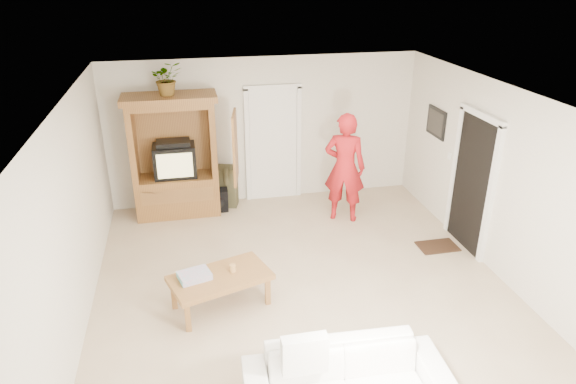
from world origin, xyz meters
name	(u,v)px	position (x,y,z in m)	size (l,w,h in m)	color
floor	(302,286)	(0.00, 0.00, 0.00)	(6.00, 6.00, 0.00)	tan
ceiling	(305,98)	(0.00, 0.00, 2.60)	(6.00, 6.00, 0.00)	white
wall_back	(264,130)	(0.00, 3.00, 1.30)	(5.50, 5.50, 0.00)	silver
wall_front	(398,367)	(0.00, -3.00, 1.30)	(5.50, 5.50, 0.00)	silver
wall_left	(73,220)	(-2.75, 0.00, 1.30)	(6.00, 6.00, 0.00)	silver
wall_right	(500,182)	(2.75, 0.00, 1.30)	(6.00, 6.00, 0.00)	silver
armoire	(177,164)	(-1.58, 2.66, 0.91)	(1.82, 1.14, 2.10)	brown
door_back	(273,145)	(0.15, 2.97, 1.02)	(0.85, 0.05, 2.04)	white
doorway_right	(472,184)	(2.73, 0.60, 1.02)	(0.05, 0.90, 2.04)	black
framed_picture	(436,122)	(2.73, 1.90, 1.60)	(0.03, 0.60, 0.48)	black
doormat	(438,246)	(2.30, 0.60, 0.01)	(0.60, 0.40, 0.02)	#382316
plant	(167,78)	(-1.60, 2.63, 2.37)	(0.48, 0.42, 0.54)	#4C7238
man	(345,168)	(1.15, 1.85, 0.93)	(0.68, 0.45, 1.87)	#B1171C
sofa	(346,380)	(-0.05, -2.07, 0.29)	(2.00, 0.78, 0.58)	white
coffee_table	(220,279)	(-1.11, -0.21, 0.40)	(1.37, 1.02, 0.46)	olive
towel	(194,276)	(-1.43, -0.21, 0.50)	(0.38, 0.28, 0.08)	#FF5486
candle	(233,268)	(-0.95, -0.16, 0.51)	(0.08, 0.08, 0.10)	tan
backpack_black	(218,201)	(-0.92, 2.55, 0.21)	(0.34, 0.20, 0.42)	black
backpack_olive	(226,186)	(-0.75, 2.79, 0.37)	(0.39, 0.29, 0.74)	#47442B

